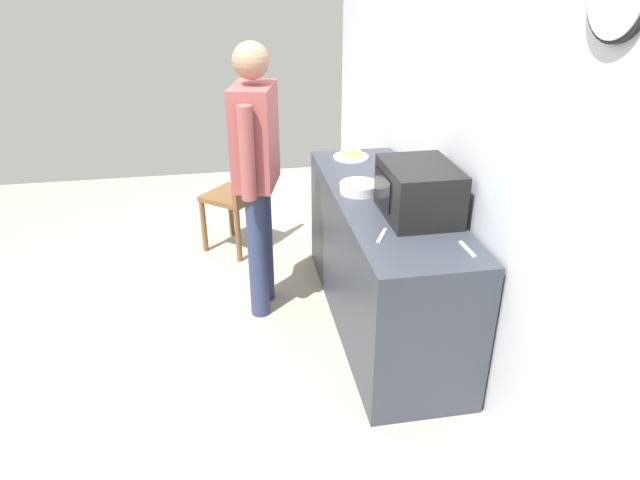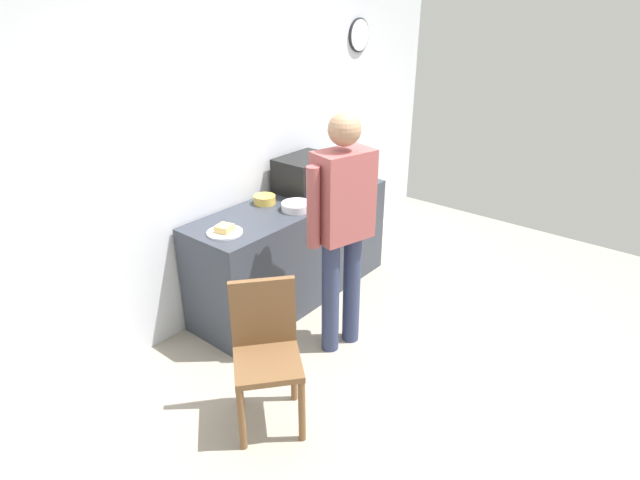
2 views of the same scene
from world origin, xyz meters
The scene contains 11 objects.
ground_plane centered at (0.00, 0.00, 0.00)m, with size 6.00×6.00×0.00m, color #9E9384.
back_wall centered at (0.00, 1.60, 1.30)m, with size 5.40×0.13×2.60m.
kitchen_counter centered at (0.17, 1.22, 0.45)m, with size 1.93×0.62×0.90m, color #333842.
microwave centered at (0.47, 1.32, 1.05)m, with size 0.50×0.39×0.30m.
sandwich_plate centered at (-0.60, 1.18, 0.92)m, with size 0.26×0.26×0.07m.
salad_bowl centered at (0.01, 1.37, 0.93)m, with size 0.18×0.18×0.07m, color gold.
cereal_bowl centered at (0.07, 1.07, 0.93)m, with size 0.24×0.24×0.06m, color white.
fork_utensil centered at (0.70, 1.05, 0.90)m, with size 0.17×0.02×0.01m, color silver.
spoon_utensil centered at (0.92, 1.43, 0.90)m, with size 0.17×0.02×0.01m, color silver.
person_standing centered at (-0.14, 0.45, 1.05)m, with size 0.57×0.34×1.79m.
wooden_chair centered at (-1.03, 0.36, 0.52)m, with size 0.56×0.56×0.94m.
Camera 2 is at (-2.80, -1.51, 2.46)m, focal length 28.94 mm.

